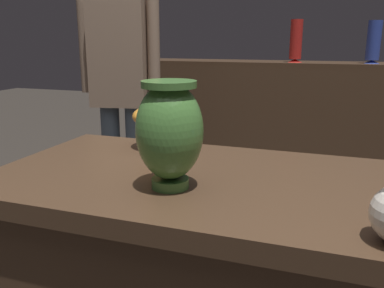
{
  "coord_description": "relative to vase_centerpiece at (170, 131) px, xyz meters",
  "views": [
    {
      "loc": [
        0.29,
        -0.99,
        1.16
      ],
      "look_at": [
        -0.04,
        -0.06,
        0.9
      ],
      "focal_mm": 38.19,
      "sensor_mm": 36.0,
      "label": 1
    }
  ],
  "objects": [
    {
      "name": "vase_centerpiece",
      "position": [
        0.0,
        0.0,
        0.0
      ],
      "size": [
        0.16,
        0.16,
        0.26
      ],
      "color": "#477A38",
      "rests_on": "display_plinth"
    },
    {
      "name": "vase_left_accent",
      "position": [
        -0.19,
        0.34,
        -0.04
      ],
      "size": [
        0.16,
        0.16,
        0.14
      ],
      "color": "orange",
      "rests_on": "display_plinth"
    },
    {
      "name": "back_display_shelf",
      "position": [
        0.07,
        2.31,
        -0.45
      ],
      "size": [
        2.6,
        0.4,
        0.99
      ],
      "color": "#422D1E",
      "rests_on": "ground_plane"
    },
    {
      "name": "visitor_near_left",
      "position": [
        -0.8,
        1.22,
        -0.02
      ],
      "size": [
        0.46,
        0.24,
        1.57
      ],
      "rotation": [
        0.0,
        0.0,
        3.32
      ],
      "color": "slate",
      "rests_on": "ground_plane"
    },
    {
      "name": "shelf_vase_right",
      "position": [
        0.59,
        2.27,
        0.19
      ],
      "size": [
        0.11,
        0.11,
        0.29
      ],
      "color": "#2D429E",
      "rests_on": "back_display_shelf"
    },
    {
      "name": "shelf_vase_center",
      "position": [
        0.07,
        2.24,
        0.19
      ],
      "size": [
        0.11,
        0.11,
        0.3
      ],
      "color": "red",
      "rests_on": "back_display_shelf"
    }
  ]
}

